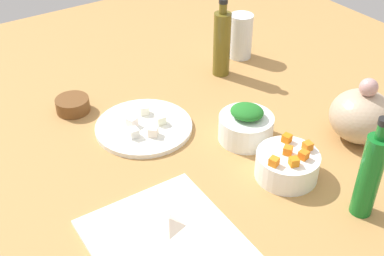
{
  "coord_description": "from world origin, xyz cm",
  "views": [
    {
      "loc": [
        77.56,
        -52.09,
        75.14
      ],
      "look_at": [
        0.0,
        0.0,
        8.0
      ],
      "focal_mm": 46.74,
      "sensor_mm": 36.0,
      "label": 1
    }
  ],
  "objects_px": {
    "bowl_greens": "(246,128)",
    "bowl_carrots": "(287,165)",
    "teapot": "(362,115)",
    "cutting_board": "(175,254)",
    "bottle_1": "(222,43)",
    "drinking_glass_0": "(241,36)",
    "plate_tofu": "(144,127)",
    "bowl_small_side": "(73,105)",
    "bottle_0": "(370,174)"
  },
  "relations": [
    {
      "from": "bottle_0",
      "to": "bottle_1",
      "type": "relative_size",
      "value": 1.0
    },
    {
      "from": "bowl_greens",
      "to": "bowl_carrots",
      "type": "distance_m",
      "value": 0.16
    },
    {
      "from": "bottle_1",
      "to": "bowl_carrots",
      "type": "bearing_deg",
      "value": -18.93
    },
    {
      "from": "bowl_greens",
      "to": "bowl_small_side",
      "type": "bearing_deg",
      "value": -139.26
    },
    {
      "from": "plate_tofu",
      "to": "bottle_0",
      "type": "height_order",
      "value": "bottle_0"
    },
    {
      "from": "bowl_small_side",
      "to": "teapot",
      "type": "distance_m",
      "value": 0.72
    },
    {
      "from": "bottle_0",
      "to": "bowl_carrots",
      "type": "bearing_deg",
      "value": -162.88
    },
    {
      "from": "teapot",
      "to": "bottle_1",
      "type": "distance_m",
      "value": 0.44
    },
    {
      "from": "cutting_board",
      "to": "teapot",
      "type": "distance_m",
      "value": 0.56
    },
    {
      "from": "bowl_greens",
      "to": "bowl_carrots",
      "type": "height_order",
      "value": "bowl_greens"
    },
    {
      "from": "bottle_0",
      "to": "drinking_glass_0",
      "type": "height_order",
      "value": "bottle_0"
    },
    {
      "from": "bowl_greens",
      "to": "teapot",
      "type": "xyz_separation_m",
      "value": [
        0.15,
        0.23,
        0.03
      ]
    },
    {
      "from": "bowl_carrots",
      "to": "teapot",
      "type": "relative_size",
      "value": 0.81
    },
    {
      "from": "cutting_board",
      "to": "drinking_glass_0",
      "type": "xyz_separation_m",
      "value": [
        -0.55,
        0.58,
        0.06
      ]
    },
    {
      "from": "cutting_board",
      "to": "teapot",
      "type": "relative_size",
      "value": 2.08
    },
    {
      "from": "bowl_carrots",
      "to": "bottle_1",
      "type": "xyz_separation_m",
      "value": [
        -0.44,
        0.15,
        0.07
      ]
    },
    {
      "from": "bottle_1",
      "to": "drinking_glass_0",
      "type": "height_order",
      "value": "bottle_1"
    },
    {
      "from": "bowl_greens",
      "to": "bowl_carrots",
      "type": "relative_size",
      "value": 0.95
    },
    {
      "from": "bowl_carrots",
      "to": "bottle_0",
      "type": "distance_m",
      "value": 0.18
    },
    {
      "from": "bowl_small_side",
      "to": "teapot",
      "type": "xyz_separation_m",
      "value": [
        0.49,
        0.52,
        0.05
      ]
    },
    {
      "from": "bowl_carrots",
      "to": "drinking_glass_0",
      "type": "bearing_deg",
      "value": 151.96
    },
    {
      "from": "bowl_carrots",
      "to": "bottle_0",
      "type": "height_order",
      "value": "bottle_0"
    },
    {
      "from": "bowl_small_side",
      "to": "bottle_0",
      "type": "relative_size",
      "value": 0.38
    },
    {
      "from": "bowl_small_side",
      "to": "drinking_glass_0",
      "type": "distance_m",
      "value": 0.55
    },
    {
      "from": "plate_tofu",
      "to": "bowl_small_side",
      "type": "height_order",
      "value": "bowl_small_side"
    },
    {
      "from": "cutting_board",
      "to": "bowl_greens",
      "type": "height_order",
      "value": "bowl_greens"
    },
    {
      "from": "drinking_glass_0",
      "to": "teapot",
      "type": "bearing_deg",
      "value": -3.01
    },
    {
      "from": "cutting_board",
      "to": "bowl_greens",
      "type": "distance_m",
      "value": 0.39
    },
    {
      "from": "plate_tofu",
      "to": "bowl_greens",
      "type": "relative_size",
      "value": 1.83
    },
    {
      "from": "teapot",
      "to": "drinking_glass_0",
      "type": "xyz_separation_m",
      "value": [
        -0.49,
        0.03,
        0.0
      ]
    },
    {
      "from": "plate_tofu",
      "to": "bowl_carrots",
      "type": "distance_m",
      "value": 0.37
    },
    {
      "from": "bowl_small_side",
      "to": "bottle_0",
      "type": "xyz_separation_m",
      "value": [
        0.66,
        0.33,
        0.08
      ]
    },
    {
      "from": "bowl_carrots",
      "to": "bottle_1",
      "type": "height_order",
      "value": "bottle_1"
    },
    {
      "from": "bottle_1",
      "to": "drinking_glass_0",
      "type": "xyz_separation_m",
      "value": [
        -0.05,
        0.11,
        -0.03
      ]
    },
    {
      "from": "teapot",
      "to": "cutting_board",
      "type": "bearing_deg",
      "value": -83.82
    },
    {
      "from": "teapot",
      "to": "bottle_1",
      "type": "relative_size",
      "value": 0.74
    },
    {
      "from": "cutting_board",
      "to": "bottle_0",
      "type": "xyz_separation_m",
      "value": [
        0.11,
        0.37,
        0.09
      ]
    },
    {
      "from": "bowl_carrots",
      "to": "bottle_0",
      "type": "bearing_deg",
      "value": 17.12
    },
    {
      "from": "cutting_board",
      "to": "bowl_small_side",
      "type": "height_order",
      "value": "bowl_small_side"
    },
    {
      "from": "bowl_greens",
      "to": "drinking_glass_0",
      "type": "height_order",
      "value": "drinking_glass_0"
    },
    {
      "from": "plate_tofu",
      "to": "bowl_greens",
      "type": "bearing_deg",
      "value": 47.04
    },
    {
      "from": "bowl_greens",
      "to": "teapot",
      "type": "bearing_deg",
      "value": 57.14
    },
    {
      "from": "teapot",
      "to": "bottle_0",
      "type": "xyz_separation_m",
      "value": [
        0.17,
        -0.19,
        0.03
      ]
    },
    {
      "from": "bottle_1",
      "to": "cutting_board",
      "type": "bearing_deg",
      "value": -43.58
    },
    {
      "from": "bottle_1",
      "to": "bottle_0",
      "type": "bearing_deg",
      "value": -9.49
    },
    {
      "from": "bowl_carrots",
      "to": "teapot",
      "type": "height_order",
      "value": "teapot"
    },
    {
      "from": "cutting_board",
      "to": "bowl_small_side",
      "type": "distance_m",
      "value": 0.55
    },
    {
      "from": "plate_tofu",
      "to": "bowl_greens",
      "type": "height_order",
      "value": "bowl_greens"
    },
    {
      "from": "bowl_greens",
      "to": "drinking_glass_0",
      "type": "xyz_separation_m",
      "value": [
        -0.34,
        0.25,
        0.04
      ]
    },
    {
      "from": "bowl_greens",
      "to": "plate_tofu",
      "type": "bearing_deg",
      "value": -132.96
    }
  ]
}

